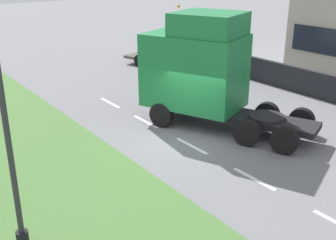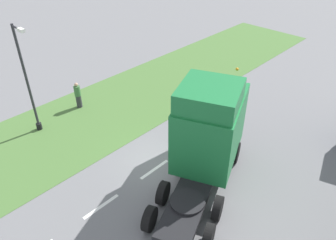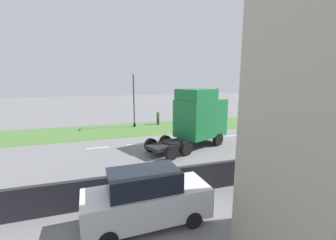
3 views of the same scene
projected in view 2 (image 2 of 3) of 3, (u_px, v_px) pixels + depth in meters
ground_plane at (164, 162)px, 16.36m from camera, size 120.00×120.00×0.00m
grass_verge at (93, 117)px, 19.78m from camera, size 7.00×44.00×0.01m
lane_markings at (154, 169)px, 15.94m from camera, size 0.16×14.60×0.00m
lorry_cab at (209, 130)px, 14.60m from camera, size 5.11×7.47×4.88m
lamp_post at (29, 86)px, 17.11m from camera, size 1.27×0.30×6.08m
pedestrian at (78, 95)px, 20.30m from camera, size 0.39×0.39×1.70m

